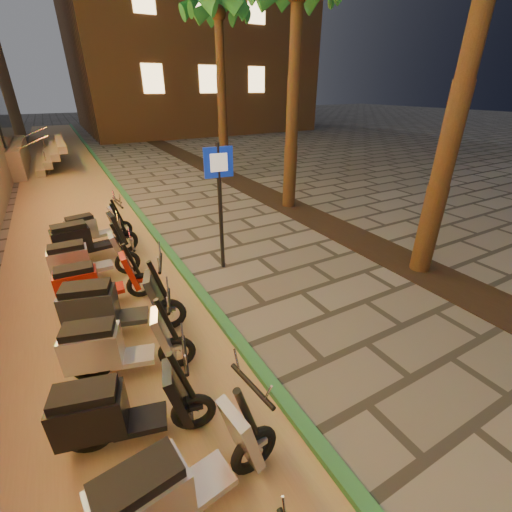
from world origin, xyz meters
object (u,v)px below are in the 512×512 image
scooter_6 (114,347)px  scooter_10 (86,239)px  scooter_4 (175,487)px  scooter_7 (110,307)px  scooter_11 (92,228)px  scooter_8 (93,283)px  pedestrian_sign (220,191)px  scooter_9 (84,260)px  scooter_5 (117,412)px

scooter_6 → scooter_10: bearing=105.6°
scooter_4 → scooter_7: scooter_7 is taller
scooter_7 → scooter_11: 3.83m
scooter_11 → scooter_4: bearing=-101.7°
scooter_8 → pedestrian_sign: bearing=10.0°
scooter_4 → scooter_8: (-0.19, 4.01, -0.05)m
scooter_7 → scooter_9: (-0.18, 2.00, -0.04)m
scooter_4 → scooter_7: bearing=83.9°
scooter_4 → scooter_9: bearing=85.5°
scooter_5 → scooter_11: (0.39, 5.80, -0.04)m
scooter_5 → scooter_8: bearing=102.7°
pedestrian_sign → scooter_7: bearing=-146.6°
scooter_7 → scooter_10: 2.98m
scooter_8 → scooter_10: bearing=91.6°
scooter_6 → scooter_8: scooter_6 is taller
pedestrian_sign → scooter_7: pedestrian_sign is taller
scooter_9 → scooter_11: size_ratio=1.07×
scooter_8 → scooter_10: scooter_10 is taller
pedestrian_sign → scooter_4: bearing=-113.2°
scooter_11 → scooter_7: bearing=-103.2°
scooter_4 → scooter_7: size_ratio=0.99×
scooter_8 → scooter_11: scooter_8 is taller
scooter_7 → scooter_9: size_ratio=1.08×
scooter_6 → scooter_9: scooter_6 is taller
scooter_8 → scooter_10: 1.99m
pedestrian_sign → scooter_6: 3.57m
scooter_9 → scooter_5: bearing=-88.7°
scooter_4 → scooter_8: 4.01m
pedestrian_sign → scooter_4: size_ratio=1.49×
scooter_8 → scooter_4: bearing=-83.5°
scooter_4 → scooter_6: scooter_4 is taller
scooter_8 → scooter_11: size_ratio=1.04×
scooter_4 → scooter_9: size_ratio=1.07×
scooter_9 → scooter_11: bearing=81.5°
scooter_6 → scooter_8: (-0.04, 1.92, -0.02)m
scooter_4 → scooter_11: bearing=81.9°
scooter_9 → scooter_10: scooter_10 is taller
scooter_5 → scooter_6: size_ratio=1.00×
scooter_9 → scooter_11: scooter_9 is taller
scooter_7 → scooter_4: bearing=-71.9°
pedestrian_sign → scooter_10: pedestrian_sign is taller
scooter_5 → scooter_11: scooter_5 is taller
scooter_6 → scooter_10: scooter_10 is taller
scooter_6 → scooter_7: size_ratio=0.92×
scooter_7 → scooter_8: scooter_7 is taller
scooter_4 → scooter_5: (-0.30, 1.04, -0.03)m
scooter_6 → scooter_8: bearing=107.3°
pedestrian_sign → scooter_4: (-2.39, -4.29, -1.16)m
scooter_9 → scooter_10: bearing=84.6°
scooter_11 → scooter_8: bearing=-106.6°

